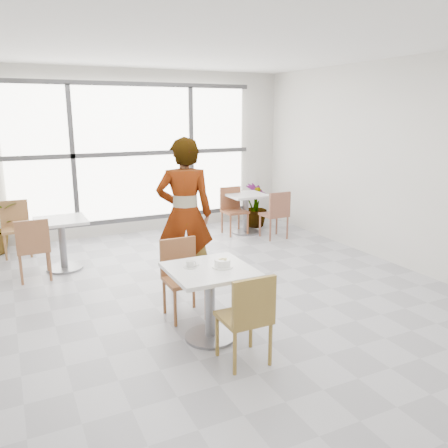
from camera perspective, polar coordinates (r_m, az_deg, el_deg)
name	(u,v)px	position (r m, az deg, el deg)	size (l,w,h in m)	color
floor	(214,296)	(5.76, -1.32, -9.05)	(7.00, 7.00, 0.00)	#9E9EA5
ceiling	(212,41)	(5.35, -1.51, 22.01)	(7.00, 7.00, 0.00)	white
wall_back	(134,153)	(8.64, -11.21, 8.70)	(6.00, 6.00, 0.00)	silver
wall_right	(401,164)	(7.13, 21.27, 6.97)	(7.00, 7.00, 0.00)	silver
window	(135,154)	(8.58, -11.10, 8.67)	(4.60, 0.07, 2.52)	white
main_table	(210,290)	(4.57, -1.77, -8.25)	(0.80, 0.80, 0.75)	white
chair_near	(248,314)	(4.12, 3.02, -11.17)	(0.42, 0.42, 0.87)	olive
chair_far	(182,272)	(5.13, -5.33, -6.04)	(0.42, 0.42, 0.87)	brown
oatmeal_bowl	(222,263)	(4.50, -0.20, -4.91)	(0.21, 0.21, 0.10)	white
coffee_cup	(190,265)	(4.51, -4.25, -5.09)	(0.16, 0.13, 0.07)	silver
person	(185,215)	(5.79, -4.95, 1.19)	(0.71, 0.47, 1.95)	black
bg_table_left	(62,237)	(6.97, -19.64, -1.54)	(0.70, 0.70, 0.75)	silver
bg_table_right	(246,208)	(8.57, 2.76, 2.05)	(0.70, 0.70, 0.75)	silver
bg_chair_left_near	(33,245)	(6.62, -22.82, -2.49)	(0.42, 0.42, 0.87)	brown
bg_chair_left_far	(15,224)	(7.97, -24.69, -0.03)	(0.42, 0.42, 0.87)	#94653A
bg_chair_right_near	(276,212)	(8.20, 6.59, 1.53)	(0.42, 0.42, 0.87)	brown
bg_chair_right_far	(233,207)	(8.55, 1.11, 2.13)	(0.42, 0.42, 0.87)	brown
plant_right	(255,206)	(9.09, 3.91, 2.33)	(0.48, 0.48, 0.85)	#417F42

